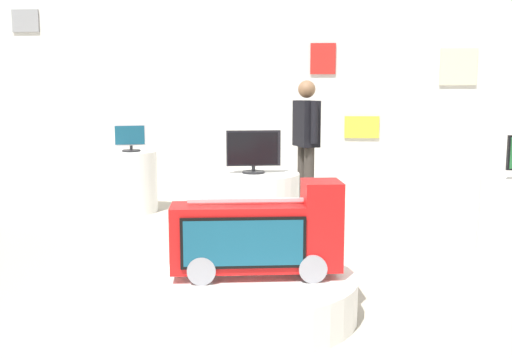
{
  "coord_description": "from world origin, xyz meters",
  "views": [
    {
      "loc": [
        0.02,
        -3.88,
        1.57
      ],
      "look_at": [
        -0.4,
        1.05,
        0.83
      ],
      "focal_mm": 41.83,
      "sensor_mm": 36.0,
      "label": 1
    }
  ],
  "objects_px": {
    "main_display_pedestal": "(256,296)",
    "tv_on_right_rear": "(253,151)",
    "shopper_browsing_near_truck": "(306,141)",
    "display_pedestal_left_rear": "(132,181)",
    "tv_on_left_rear": "(131,138)",
    "novelty_firetruck_tv": "(259,237)",
    "display_pedestal_right_rear": "(253,214)"
  },
  "relations": [
    {
      "from": "shopper_browsing_near_truck",
      "to": "display_pedestal_left_rear",
      "type": "bearing_deg",
      "value": 166.04
    },
    {
      "from": "main_display_pedestal",
      "to": "tv_on_right_rear",
      "type": "distance_m",
      "value": 1.83
    },
    {
      "from": "main_display_pedestal",
      "to": "display_pedestal_left_rear",
      "type": "bearing_deg",
      "value": 118.74
    },
    {
      "from": "tv_on_right_rear",
      "to": "shopper_browsing_near_truck",
      "type": "xyz_separation_m",
      "value": [
        0.49,
        1.33,
        -0.01
      ]
    },
    {
      "from": "display_pedestal_left_rear",
      "to": "tv_on_left_rear",
      "type": "relative_size",
      "value": 2.0
    },
    {
      "from": "tv_on_left_rear",
      "to": "shopper_browsing_near_truck",
      "type": "height_order",
      "value": "shopper_browsing_near_truck"
    },
    {
      "from": "main_display_pedestal",
      "to": "novelty_firetruck_tv",
      "type": "relative_size",
      "value": 1.18
    },
    {
      "from": "novelty_firetruck_tv",
      "to": "display_pedestal_right_rear",
      "type": "relative_size",
      "value": 1.37
    },
    {
      "from": "display_pedestal_right_rear",
      "to": "shopper_browsing_near_truck",
      "type": "distance_m",
      "value": 1.53
    },
    {
      "from": "main_display_pedestal",
      "to": "display_pedestal_left_rear",
      "type": "height_order",
      "value": "display_pedestal_left_rear"
    },
    {
      "from": "novelty_firetruck_tv",
      "to": "tv_on_left_rear",
      "type": "height_order",
      "value": "tv_on_left_rear"
    },
    {
      "from": "tv_on_right_rear",
      "to": "shopper_browsing_near_truck",
      "type": "bearing_deg",
      "value": 69.58
    },
    {
      "from": "novelty_firetruck_tv",
      "to": "display_pedestal_right_rear",
      "type": "distance_m",
      "value": 1.63
    },
    {
      "from": "main_display_pedestal",
      "to": "shopper_browsing_near_truck",
      "type": "xyz_separation_m",
      "value": [
        0.33,
        2.93,
        0.85
      ]
    },
    {
      "from": "shopper_browsing_near_truck",
      "to": "novelty_firetruck_tv",
      "type": "bearing_deg",
      "value": -95.97
    },
    {
      "from": "display_pedestal_left_rear",
      "to": "tv_on_right_rear",
      "type": "relative_size",
      "value": 1.54
    },
    {
      "from": "main_display_pedestal",
      "to": "novelty_firetruck_tv",
      "type": "height_order",
      "value": "novelty_firetruck_tv"
    },
    {
      "from": "novelty_firetruck_tv",
      "to": "shopper_browsing_near_truck",
      "type": "xyz_separation_m",
      "value": [
        0.31,
        2.94,
        0.42
      ]
    },
    {
      "from": "main_display_pedestal",
      "to": "tv_on_right_rear",
      "type": "xyz_separation_m",
      "value": [
        -0.16,
        1.61,
        0.86
      ]
    },
    {
      "from": "display_pedestal_left_rear",
      "to": "tv_on_right_rear",
      "type": "height_order",
      "value": "tv_on_right_rear"
    },
    {
      "from": "shopper_browsing_near_truck",
      "to": "display_pedestal_right_rear",
      "type": "bearing_deg",
      "value": -110.45
    },
    {
      "from": "tv_on_left_rear",
      "to": "shopper_browsing_near_truck",
      "type": "relative_size",
      "value": 0.23
    },
    {
      "from": "display_pedestal_left_rear",
      "to": "display_pedestal_right_rear",
      "type": "height_order",
      "value": "same"
    },
    {
      "from": "tv_on_left_rear",
      "to": "display_pedestal_right_rear",
      "type": "height_order",
      "value": "tv_on_left_rear"
    },
    {
      "from": "display_pedestal_right_rear",
      "to": "tv_on_right_rear",
      "type": "bearing_deg",
      "value": -100.72
    },
    {
      "from": "main_display_pedestal",
      "to": "novelty_firetruck_tv",
      "type": "distance_m",
      "value": 0.42
    },
    {
      "from": "main_display_pedestal",
      "to": "display_pedestal_left_rear",
      "type": "xyz_separation_m",
      "value": [
        -1.92,
        3.49,
        0.25
      ]
    },
    {
      "from": "main_display_pedestal",
      "to": "tv_on_left_rear",
      "type": "bearing_deg",
      "value": 118.78
    },
    {
      "from": "display_pedestal_left_rear",
      "to": "main_display_pedestal",
      "type": "bearing_deg",
      "value": -61.26
    },
    {
      "from": "shopper_browsing_near_truck",
      "to": "main_display_pedestal",
      "type": "bearing_deg",
      "value": -96.44
    },
    {
      "from": "display_pedestal_right_rear",
      "to": "tv_on_right_rear",
      "type": "relative_size",
      "value": 1.71
    },
    {
      "from": "novelty_firetruck_tv",
      "to": "main_display_pedestal",
      "type": "bearing_deg",
      "value": 171.69
    }
  ]
}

